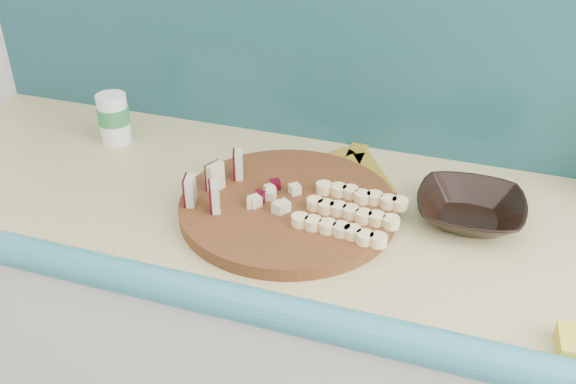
% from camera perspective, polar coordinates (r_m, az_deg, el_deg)
% --- Properties ---
extents(backsplash, '(2.20, 0.02, 0.50)m').
position_cam_1_polar(backsplash, '(1.36, 14.17, 12.53)').
color(backsplash, teal).
rests_on(backsplash, kitchen_counter).
extents(cutting_board, '(0.45, 0.45, 0.03)m').
position_cam_1_polar(cutting_board, '(1.22, 0.00, -1.31)').
color(cutting_board, '#4C2710').
rests_on(cutting_board, kitchen_counter).
extents(apple_wedges, '(0.07, 0.16, 0.06)m').
position_cam_1_polar(apple_wedges, '(1.22, -6.53, 0.92)').
color(apple_wedges, beige).
rests_on(apple_wedges, cutting_board).
extents(apple_chunks, '(0.07, 0.07, 0.02)m').
position_cam_1_polar(apple_chunks, '(1.21, -1.10, -0.15)').
color(apple_chunks, '#F4ECC3').
rests_on(apple_chunks, cutting_board).
extents(banana_slices, '(0.19, 0.17, 0.02)m').
position_cam_1_polar(banana_slices, '(1.17, 5.63, -1.81)').
color(banana_slices, '#FFE79B').
rests_on(banana_slices, cutting_board).
extents(brown_bowl, '(0.21, 0.21, 0.05)m').
position_cam_1_polar(brown_bowl, '(1.23, 15.88, -1.52)').
color(brown_bowl, black).
rests_on(brown_bowl, kitchen_counter).
extents(canister, '(0.07, 0.07, 0.11)m').
position_cam_1_polar(canister, '(1.50, -15.23, 6.40)').
color(canister, white).
rests_on(canister, kitchen_counter).
extents(banana_peel, '(0.24, 0.20, 0.01)m').
position_cam_1_polar(banana_peel, '(1.38, 5.39, 2.33)').
color(banana_peel, gold).
rests_on(banana_peel, kitchen_counter).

